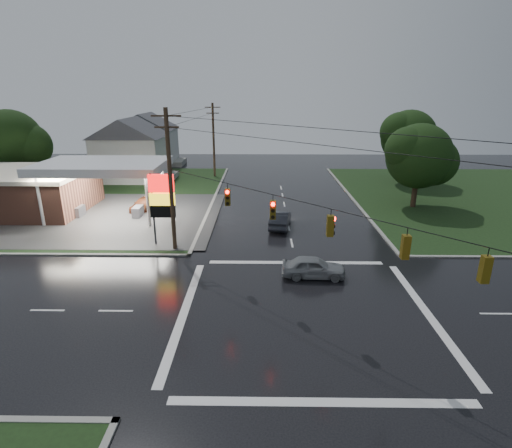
{
  "coord_description": "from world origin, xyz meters",
  "views": [
    {
      "loc": [
        -2.56,
        -20.22,
        12.15
      ],
      "look_at": [
        -2.95,
        7.04,
        3.0
      ],
      "focal_mm": 28.0,
      "sensor_mm": 36.0,
      "label": 1
    }
  ],
  "objects_px": {
    "gas_station": "(38,188)",
    "utility_pole_n": "(214,139)",
    "tree_ne_far": "(410,138)",
    "tree_nw_behind": "(12,141)",
    "pylon_sign": "(162,198)",
    "utility_pole_nw": "(170,179)",
    "car_crossing": "(314,267)",
    "house_near": "(131,148)",
    "car_pump": "(144,204)",
    "car_north": "(280,219)",
    "house_far": "(147,139)",
    "tree_ne_near": "(420,156)"
  },
  "relations": [
    {
      "from": "gas_station",
      "to": "car_north",
      "type": "distance_m",
      "value": 25.35
    },
    {
      "from": "pylon_sign",
      "to": "utility_pole_nw",
      "type": "bearing_deg",
      "value": -45.0
    },
    {
      "from": "car_north",
      "to": "car_crossing",
      "type": "distance_m",
      "value": 10.7
    },
    {
      "from": "utility_pole_n",
      "to": "tree_nw_behind",
      "type": "height_order",
      "value": "utility_pole_n"
    },
    {
      "from": "pylon_sign",
      "to": "car_north",
      "type": "bearing_deg",
      "value": 25.71
    },
    {
      "from": "utility_pole_n",
      "to": "tree_ne_near",
      "type": "bearing_deg",
      "value": -34.1
    },
    {
      "from": "car_north",
      "to": "car_pump",
      "type": "bearing_deg",
      "value": -11.9
    },
    {
      "from": "tree_nw_behind",
      "to": "car_pump",
      "type": "distance_m",
      "value": 21.63
    },
    {
      "from": "gas_station",
      "to": "car_crossing",
      "type": "xyz_separation_m",
      "value": [
        26.68,
        -15.08,
        -1.81
      ]
    },
    {
      "from": "utility_pole_n",
      "to": "car_pump",
      "type": "xyz_separation_m",
      "value": [
        -5.61,
        -17.3,
        -4.84
      ]
    },
    {
      "from": "tree_ne_far",
      "to": "car_north",
      "type": "xyz_separation_m",
      "value": [
        -17.95,
        -18.82,
        -5.41
      ]
    },
    {
      "from": "tree_ne_near",
      "to": "car_pump",
      "type": "bearing_deg",
      "value": -177.47
    },
    {
      "from": "tree_ne_far",
      "to": "car_crossing",
      "type": "xyz_separation_m",
      "value": [
        -16.14,
        -29.37,
        -5.44
      ]
    },
    {
      "from": "car_north",
      "to": "car_pump",
      "type": "height_order",
      "value": "car_north"
    },
    {
      "from": "tree_ne_far",
      "to": "car_crossing",
      "type": "bearing_deg",
      "value": -118.79
    },
    {
      "from": "car_north",
      "to": "car_crossing",
      "type": "height_order",
      "value": "car_north"
    },
    {
      "from": "house_near",
      "to": "house_far",
      "type": "distance_m",
      "value": 12.04
    },
    {
      "from": "gas_station",
      "to": "house_far",
      "type": "xyz_separation_m",
      "value": [
        3.73,
        28.3,
        1.86
      ]
    },
    {
      "from": "gas_station",
      "to": "car_crossing",
      "type": "bearing_deg",
      "value": -29.47
    },
    {
      "from": "utility_pole_nw",
      "to": "tree_nw_behind",
      "type": "xyz_separation_m",
      "value": [
        -24.34,
        20.49,
        0.46
      ]
    },
    {
      "from": "utility_pole_n",
      "to": "car_crossing",
      "type": "relative_size",
      "value": 2.44
    },
    {
      "from": "house_far",
      "to": "tree_nw_behind",
      "type": "relative_size",
      "value": 1.1
    },
    {
      "from": "utility_pole_nw",
      "to": "tree_ne_far",
      "type": "distance_m",
      "value": 36.2
    },
    {
      "from": "utility_pole_nw",
      "to": "utility_pole_n",
      "type": "xyz_separation_m",
      "value": [
        0.0,
        28.5,
        -0.25
      ]
    },
    {
      "from": "tree_nw_behind",
      "to": "car_north",
      "type": "height_order",
      "value": "tree_nw_behind"
    },
    {
      "from": "utility_pole_nw",
      "to": "tree_ne_near",
      "type": "xyz_separation_m",
      "value": [
        23.64,
        12.49,
        -0.16
      ]
    },
    {
      "from": "car_crossing",
      "to": "tree_nw_behind",
      "type": "bearing_deg",
      "value": 56.91
    },
    {
      "from": "house_far",
      "to": "pylon_sign",
      "type": "bearing_deg",
      "value": -73.02
    },
    {
      "from": "tree_ne_far",
      "to": "car_north",
      "type": "relative_size",
      "value": 2.1
    },
    {
      "from": "house_near",
      "to": "tree_ne_far",
      "type": "relative_size",
      "value": 1.13
    },
    {
      "from": "house_near",
      "to": "tree_nw_behind",
      "type": "xyz_separation_m",
      "value": [
        -12.89,
        -6.01,
        1.77
      ]
    },
    {
      "from": "tree_ne_near",
      "to": "car_pump",
      "type": "distance_m",
      "value": 29.7
    },
    {
      "from": "tree_nw_behind",
      "to": "utility_pole_nw",
      "type": "bearing_deg",
      "value": -40.1
    },
    {
      "from": "pylon_sign",
      "to": "utility_pole_n",
      "type": "distance_m",
      "value": 27.56
    },
    {
      "from": "tree_nw_behind",
      "to": "car_pump",
      "type": "bearing_deg",
      "value": -26.4
    },
    {
      "from": "house_near",
      "to": "pylon_sign",
      "type": "bearing_deg",
      "value": -67.72
    },
    {
      "from": "car_north",
      "to": "car_crossing",
      "type": "relative_size",
      "value": 1.09
    },
    {
      "from": "car_crossing",
      "to": "tree_ne_near",
      "type": "bearing_deg",
      "value": -34.12
    },
    {
      "from": "utility_pole_nw",
      "to": "utility_pole_n",
      "type": "relative_size",
      "value": 1.05
    },
    {
      "from": "utility_pole_nw",
      "to": "tree_ne_far",
      "type": "height_order",
      "value": "utility_pole_nw"
    },
    {
      "from": "gas_station",
      "to": "utility_pole_n",
      "type": "xyz_separation_m",
      "value": [
        16.18,
        18.3,
        2.92
      ]
    },
    {
      "from": "pylon_sign",
      "to": "car_north",
      "type": "relative_size",
      "value": 1.28
    },
    {
      "from": "tree_ne_far",
      "to": "tree_nw_behind",
      "type": "bearing_deg",
      "value": -175.51
    },
    {
      "from": "tree_nw_behind",
      "to": "car_north",
      "type": "distance_m",
      "value": 36.62
    },
    {
      "from": "pylon_sign",
      "to": "house_far",
      "type": "height_order",
      "value": "house_far"
    },
    {
      "from": "house_far",
      "to": "car_pump",
      "type": "relative_size",
      "value": 2.55
    },
    {
      "from": "house_near",
      "to": "car_pump",
      "type": "xyz_separation_m",
      "value": [
        5.84,
        -15.3,
        -3.78
      ]
    },
    {
      "from": "house_near",
      "to": "tree_ne_near",
      "type": "relative_size",
      "value": 1.23
    },
    {
      "from": "tree_ne_far",
      "to": "pylon_sign",
      "type": "bearing_deg",
      "value": -139.65
    },
    {
      "from": "utility_pole_nw",
      "to": "car_north",
      "type": "distance_m",
      "value": 11.5
    }
  ]
}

